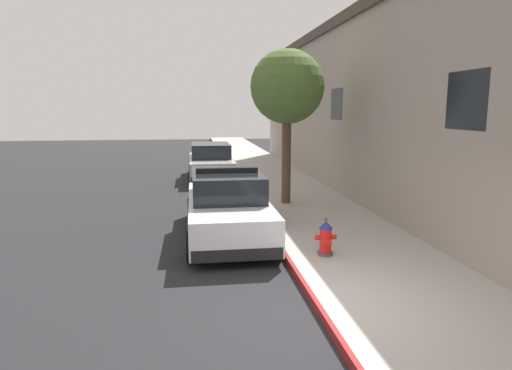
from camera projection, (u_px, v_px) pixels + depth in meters
The scene contains 8 objects.
ground_plane at pixel (122, 199), 16.06m from camera, with size 34.04×60.00×0.20m, color #232326.
sidewalk_pavement at pixel (287, 190), 16.86m from camera, with size 3.19×60.00×0.15m, color #ADA89E.
curb_painted_edge at pixel (244, 191), 16.63m from camera, with size 0.08×60.00×0.15m, color maroon.
storefront_building at pixel (440, 107), 16.40m from camera, with size 8.08×27.56×6.23m.
police_cruiser at pixel (227, 206), 10.87m from camera, with size 1.94×4.84×1.68m.
parked_car_silver_ahead at pixel (211, 162), 19.78m from camera, with size 1.94×4.84×1.56m.
fire_hydrant at pixel (326, 238), 9.06m from camera, with size 0.44×0.40×0.76m.
street_tree at pixel (287, 88), 13.62m from camera, with size 2.25×2.25×4.71m.
Camera 1 is at (-1.88, -6.26, 3.07)m, focal length 31.63 mm.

